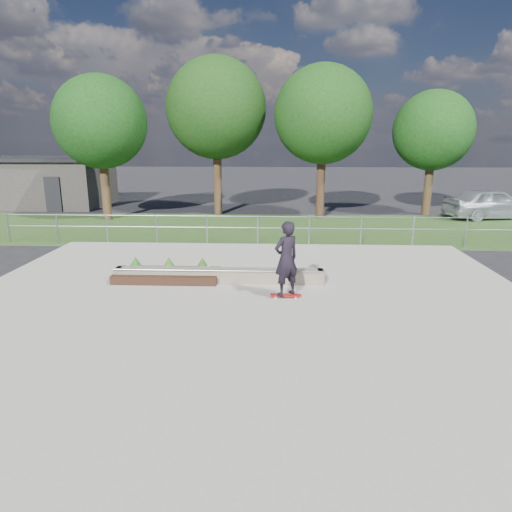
{
  "coord_description": "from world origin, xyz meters",
  "views": [
    {
      "loc": [
        0.72,
        -9.98,
        4.05
      ],
      "look_at": [
        0.2,
        1.5,
        1.1
      ],
      "focal_mm": 32.0,
      "sensor_mm": 36.0,
      "label": 1
    }
  ],
  "objects_px": {
    "planter_bed": "(168,273)",
    "parked_car": "(490,203)",
    "grind_ledge": "(219,275)",
    "skateboarder": "(286,259)"
  },
  "relations": [
    {
      "from": "parked_car",
      "to": "skateboarder",
      "type": "bearing_deg",
      "value": 127.42
    },
    {
      "from": "grind_ledge",
      "to": "planter_bed",
      "type": "distance_m",
      "value": 1.55
    },
    {
      "from": "planter_bed",
      "to": "parked_car",
      "type": "xyz_separation_m",
      "value": [
        14.32,
        11.54,
        0.57
      ]
    },
    {
      "from": "skateboarder",
      "to": "parked_car",
      "type": "relative_size",
      "value": 0.42
    },
    {
      "from": "grind_ledge",
      "to": "skateboarder",
      "type": "distance_m",
      "value": 2.42
    },
    {
      "from": "grind_ledge",
      "to": "skateboarder",
      "type": "height_order",
      "value": "skateboarder"
    },
    {
      "from": "parked_car",
      "to": "planter_bed",
      "type": "bearing_deg",
      "value": 116.21
    },
    {
      "from": "grind_ledge",
      "to": "skateboarder",
      "type": "relative_size",
      "value": 2.98
    },
    {
      "from": "grind_ledge",
      "to": "parked_car",
      "type": "bearing_deg",
      "value": 42.63
    },
    {
      "from": "planter_bed",
      "to": "parked_car",
      "type": "bearing_deg",
      "value": 38.86
    }
  ]
}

